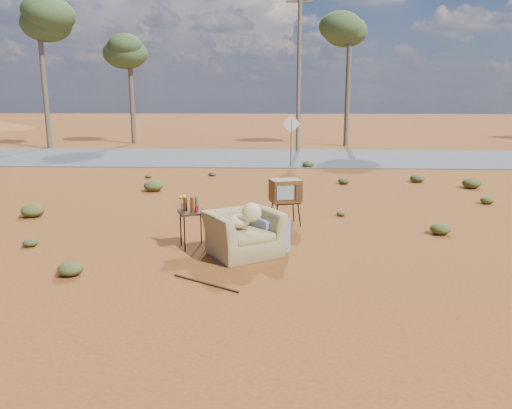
{
  "coord_description": "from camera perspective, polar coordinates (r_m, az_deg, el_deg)",
  "views": [
    {
      "loc": [
        0.89,
        -8.9,
        3.01
      ],
      "look_at": [
        0.48,
        1.04,
        0.8
      ],
      "focal_mm": 35.0,
      "sensor_mm": 36.0,
      "label": 1
    }
  ],
  "objects": [
    {
      "name": "rusty_bar",
      "position": [
        8.2,
        -5.8,
        -8.93
      ],
      "size": [
        1.15,
        0.73,
        0.04
      ],
      "primitive_type": "cylinder",
      "rotation": [
        0.0,
        1.57,
        -0.55
      ],
      "color": "#4C1F14",
      "rests_on": "ground"
    },
    {
      "name": "eucalyptus_left",
      "position": [
        30.98,
        -23.59,
        18.78
      ],
      "size": [
        3.2,
        3.2,
        8.1
      ],
      "color": "brown",
      "rests_on": "ground"
    },
    {
      "name": "road_sign",
      "position": [
        20.96,
        4.05,
        8.36
      ],
      "size": [
        0.78,
        0.06,
        2.19
      ],
      "color": "brown",
      "rests_on": "ground"
    },
    {
      "name": "eucalyptus_near_left",
      "position": [
        32.24,
        -14.27,
        16.49
      ],
      "size": [
        3.2,
        3.2,
        6.6
      ],
      "color": "brown",
      "rests_on": "ground"
    },
    {
      "name": "tv_unit",
      "position": [
        11.6,
        3.39,
        1.52
      ],
      "size": [
        0.79,
        0.7,
        1.08
      ],
      "rotation": [
        0.0,
        0.0,
        0.29
      ],
      "color": "black",
      "rests_on": "ground"
    },
    {
      "name": "side_table",
      "position": [
        9.94,
        -7.51,
        -0.58
      ],
      "size": [
        0.67,
        0.67,
        1.05
      ],
      "rotation": [
        0.0,
        0.0,
        0.37
      ],
      "color": "#392814",
      "rests_on": "ground"
    },
    {
      "name": "eucalyptus_center",
      "position": [
        30.37,
        10.68,
        18.78
      ],
      "size": [
        3.2,
        3.2,
        7.6
      ],
      "color": "brown",
      "rests_on": "ground"
    },
    {
      "name": "armchair",
      "position": [
        9.53,
        -0.9,
        -2.58
      ],
      "size": [
        1.66,
        1.61,
        1.13
      ],
      "rotation": [
        0.0,
        0.0,
        0.55
      ],
      "color": "olive",
      "rests_on": "ground"
    },
    {
      "name": "ground",
      "position": [
        9.44,
        -3.2,
        -6.1
      ],
      "size": [
        140.0,
        140.0,
        0.0
      ],
      "primitive_type": "plane",
      "color": "brown",
      "rests_on": "ground"
    },
    {
      "name": "utility_pole_center",
      "position": [
        26.45,
        4.91,
        14.94
      ],
      "size": [
        1.4,
        0.2,
        8.0
      ],
      "color": "brown",
      "rests_on": "ground"
    },
    {
      "name": "scrub_patch",
      "position": [
        13.72,
        -4.88,
        0.4
      ],
      "size": [
        17.49,
        8.07,
        0.33
      ],
      "color": "#454E22",
      "rests_on": "ground"
    },
    {
      "name": "highway",
      "position": [
        24.1,
        0.21,
        5.39
      ],
      "size": [
        140.0,
        7.0,
        0.04
      ],
      "primitive_type": "cube",
      "color": "#565659",
      "rests_on": "ground"
    }
  ]
}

